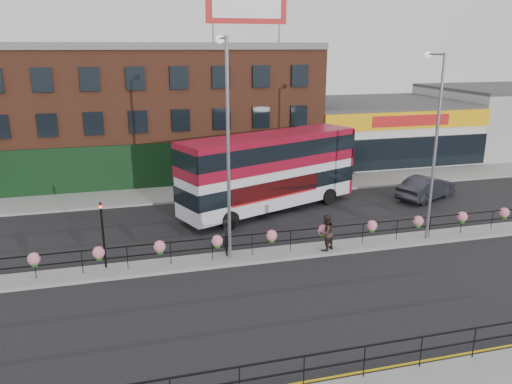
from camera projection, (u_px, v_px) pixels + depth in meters
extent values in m
plane|color=black|center=(271.00, 256.00, 25.11)|extent=(120.00, 120.00, 0.00)
cube|color=gray|center=(224.00, 190.00, 36.21)|extent=(60.00, 4.00, 0.15)
cube|color=gray|center=(271.00, 254.00, 25.08)|extent=(60.00, 1.60, 0.15)
cube|color=gold|center=(357.00, 373.00, 16.11)|extent=(60.00, 0.10, 0.01)
cube|color=gold|center=(360.00, 376.00, 15.94)|extent=(60.00, 0.10, 0.01)
cube|color=brown|center=(156.00, 111.00, 41.25)|extent=(25.00, 12.00, 10.00)
cube|color=#3F3F42|center=(153.00, 46.00, 39.79)|extent=(25.00, 12.00, 0.30)
cube|color=black|center=(165.00, 166.00, 36.54)|extent=(25.00, 0.25, 3.40)
cube|color=silver|center=(374.00, 131.00, 46.90)|extent=(15.00, 12.00, 5.00)
cube|color=#3F3F42|center=(375.00, 102.00, 46.15)|extent=(15.00, 12.00, 0.30)
cube|color=#E6A409|center=(410.00, 120.00, 40.76)|extent=(15.00, 0.25, 1.40)
cube|color=#B41515|center=(411.00, 121.00, 40.65)|extent=(7.00, 0.10, 0.90)
cube|color=black|center=(408.00, 153.00, 41.52)|extent=(15.00, 0.25, 2.60)
cube|color=#9F9F9A|center=(506.00, 119.00, 50.41)|extent=(14.50, 12.00, 6.00)
cube|color=#3F3F42|center=(511.00, 88.00, 49.52)|extent=(14.50, 12.00, 0.30)
cube|color=#B41515|center=(247.00, 2.00, 35.91)|extent=(6.00, 0.25, 3.00)
cube|color=silver|center=(247.00, 2.00, 35.78)|extent=(5.10, 0.04, 2.25)
cylinder|color=slate|center=(213.00, 34.00, 35.91)|extent=(0.12, 0.12, 1.40)
cylinder|color=slate|center=(279.00, 34.00, 37.15)|extent=(0.12, 0.12, 1.40)
cube|color=black|center=(272.00, 233.00, 24.75)|extent=(30.00, 0.05, 0.05)
cube|color=black|center=(271.00, 242.00, 24.89)|extent=(30.00, 0.05, 0.05)
cylinder|color=black|center=(35.00, 267.00, 22.18)|extent=(0.04, 0.04, 1.10)
cylinder|color=black|center=(82.00, 262.00, 22.68)|extent=(0.04, 0.04, 1.10)
cylinder|color=black|center=(127.00, 258.00, 23.18)|extent=(0.04, 0.04, 1.10)
cylinder|color=black|center=(171.00, 253.00, 23.67)|extent=(0.04, 0.04, 1.10)
cylinder|color=black|center=(212.00, 249.00, 24.17)|extent=(0.04, 0.04, 1.10)
cylinder|color=black|center=(252.00, 245.00, 24.66)|extent=(0.04, 0.04, 1.10)
cylinder|color=black|center=(290.00, 241.00, 25.16)|extent=(0.04, 0.04, 1.10)
cylinder|color=black|center=(327.00, 237.00, 25.65)|extent=(0.04, 0.04, 1.10)
cylinder|color=black|center=(363.00, 234.00, 26.15)|extent=(0.04, 0.04, 1.10)
cylinder|color=black|center=(397.00, 230.00, 26.64)|extent=(0.04, 0.04, 1.10)
cylinder|color=black|center=(430.00, 227.00, 27.14)|extent=(0.04, 0.04, 1.10)
cylinder|color=black|center=(461.00, 223.00, 27.63)|extent=(0.04, 0.04, 1.10)
cylinder|color=black|center=(492.00, 220.00, 28.13)|extent=(0.04, 0.04, 1.10)
sphere|color=#D26E82|center=(34.00, 259.00, 22.07)|extent=(0.56, 0.56, 0.56)
sphere|color=#235B19|center=(34.00, 264.00, 22.14)|extent=(0.36, 0.36, 0.36)
sphere|color=#D26E82|center=(99.00, 252.00, 22.75)|extent=(0.56, 0.56, 0.56)
sphere|color=#235B19|center=(99.00, 257.00, 22.82)|extent=(0.36, 0.36, 0.36)
sphere|color=#D26E82|center=(160.00, 246.00, 23.43)|extent=(0.56, 0.56, 0.56)
sphere|color=#235B19|center=(160.00, 251.00, 23.50)|extent=(0.36, 0.36, 0.36)
sphere|color=#D26E82|center=(217.00, 241.00, 24.11)|extent=(0.56, 0.56, 0.56)
sphere|color=#235B19|center=(217.00, 245.00, 24.18)|extent=(0.36, 0.36, 0.36)
sphere|color=#D26E82|center=(272.00, 235.00, 24.80)|extent=(0.56, 0.56, 0.56)
sphere|color=#235B19|center=(271.00, 240.00, 24.86)|extent=(0.36, 0.36, 0.36)
sphere|color=#D26E82|center=(323.00, 230.00, 25.48)|extent=(0.56, 0.56, 0.56)
sphere|color=#235B19|center=(323.00, 235.00, 25.54)|extent=(0.36, 0.36, 0.36)
sphere|color=#D26E82|center=(372.00, 225.00, 26.16)|extent=(0.56, 0.56, 0.56)
sphere|color=#235B19|center=(372.00, 230.00, 26.22)|extent=(0.36, 0.36, 0.36)
sphere|color=#D26E82|center=(418.00, 221.00, 26.84)|extent=(0.56, 0.56, 0.56)
sphere|color=#235B19|center=(418.00, 225.00, 26.90)|extent=(0.36, 0.36, 0.36)
sphere|color=#D26E82|center=(462.00, 217.00, 27.52)|extent=(0.56, 0.56, 0.56)
sphere|color=#235B19|center=(462.00, 221.00, 27.58)|extent=(0.36, 0.36, 0.36)
sphere|color=#D26E82|center=(504.00, 212.00, 28.20)|extent=(0.56, 0.56, 0.56)
sphere|color=#235B19|center=(504.00, 216.00, 28.26)|extent=(0.36, 0.36, 0.36)
cube|color=black|center=(304.00, 356.00, 14.90)|extent=(20.00, 0.05, 0.05)
cube|color=black|center=(304.00, 370.00, 15.03)|extent=(20.00, 0.05, 0.05)
cylinder|color=black|center=(239.00, 383.00, 14.56)|extent=(0.04, 0.04, 1.10)
cylinder|color=black|center=(304.00, 372.00, 15.05)|extent=(0.04, 0.04, 1.10)
cylinder|color=black|center=(364.00, 362.00, 15.55)|extent=(0.04, 0.04, 1.10)
cylinder|color=black|center=(421.00, 352.00, 16.04)|extent=(0.04, 0.04, 1.10)
cylinder|color=black|center=(474.00, 343.00, 16.54)|extent=(0.04, 0.04, 1.10)
cube|color=silver|center=(270.00, 171.00, 31.32)|extent=(12.21, 6.97, 4.38)
cube|color=maroon|center=(270.00, 151.00, 30.96)|extent=(12.29, 7.05, 1.97)
cube|color=black|center=(270.00, 182.00, 31.53)|extent=(12.31, 7.08, 0.99)
cube|color=black|center=(270.00, 148.00, 30.92)|extent=(12.34, 7.10, 0.99)
cube|color=maroon|center=(270.00, 136.00, 30.69)|extent=(12.21, 6.97, 0.13)
cube|color=maroon|center=(337.00, 158.00, 34.73)|extent=(1.21, 2.68, 4.38)
cube|color=#B41515|center=(277.00, 189.00, 30.17)|extent=(6.13, 2.45, 1.10)
cylinder|color=black|center=(230.00, 220.00, 28.60)|extent=(1.14, 0.71, 1.10)
cylinder|color=black|center=(206.00, 208.00, 30.71)|extent=(1.14, 0.71, 1.10)
cylinder|color=black|center=(329.00, 196.00, 33.10)|extent=(1.14, 0.71, 1.10)
cylinder|color=black|center=(302.00, 187.00, 35.21)|extent=(1.14, 0.71, 1.10)
imported|color=#25252E|center=(427.00, 188.00, 34.22)|extent=(5.44, 6.18, 1.61)
imported|color=black|center=(227.00, 237.00, 24.71)|extent=(0.69, 0.47, 1.81)
imported|color=#2D211D|center=(326.00, 233.00, 25.18)|extent=(1.55, 1.52, 1.90)
cylinder|color=slate|center=(228.00, 154.00, 23.01)|extent=(0.17, 0.17, 10.45)
cylinder|color=slate|center=(223.00, 38.00, 22.29)|extent=(0.10, 1.57, 0.10)
sphere|color=silver|center=(220.00, 39.00, 23.04)|extent=(0.38, 0.38, 0.38)
cylinder|color=slate|center=(435.00, 150.00, 25.68)|extent=(0.16, 0.16, 9.71)
cylinder|color=slate|center=(436.00, 54.00, 25.01)|extent=(0.10, 1.46, 0.10)
sphere|color=silver|center=(428.00, 55.00, 25.70)|extent=(0.35, 0.35, 0.35)
cylinder|color=black|center=(103.00, 235.00, 23.00)|extent=(0.10, 0.10, 3.20)
imported|color=black|center=(100.00, 202.00, 22.55)|extent=(0.15, 0.18, 0.90)
sphere|color=#FF190C|center=(100.00, 207.00, 22.49)|extent=(0.14, 0.14, 0.14)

